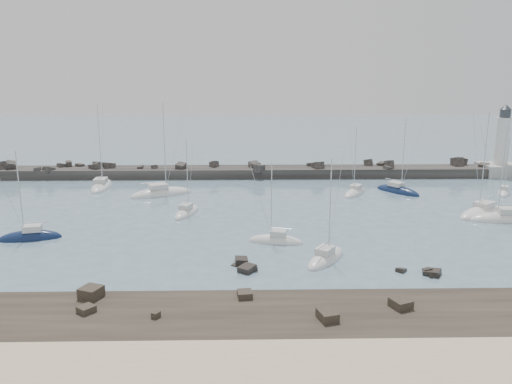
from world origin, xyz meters
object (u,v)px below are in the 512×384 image
sailboat_9 (502,220)px  sailboat_2 (30,238)px  sailboat_6 (355,193)px  sailboat_8 (398,191)px  sailboat_3 (187,213)px  sailboat_7 (326,259)px  sailboat_11 (504,193)px  sailboat_4 (161,194)px  lighthouse (500,160)px  sailboat_10 (482,213)px  sailboat_5 (276,241)px  sailboat_1 (102,187)px

sailboat_9 → sailboat_2: bearing=-173.9°
sailboat_6 → sailboat_8: bearing=8.2°
sailboat_3 → sailboat_6: sailboat_6 is taller
sailboat_7 → sailboat_8: sailboat_8 is taller
sailboat_7 → sailboat_11: (34.57, 30.23, -0.00)m
sailboat_4 → sailboat_9: bearing=-18.3°
lighthouse → sailboat_6: bearing=-154.5°
sailboat_3 → sailboat_11: (51.51, 11.43, -0.00)m
sailboat_10 → sailboat_6: bearing=139.5°
sailboat_2 → sailboat_3: 20.73m
sailboat_4 → sailboat_11: size_ratio=1.64×
sailboat_3 → sailboat_11: sailboat_3 is taller
sailboat_3 → sailboat_7: (16.94, -18.80, 0.00)m
sailboat_9 → sailboat_10: sailboat_10 is taller
lighthouse → sailboat_11: size_ratio=1.46×
sailboat_5 → sailboat_3: bearing=132.8°
sailboat_7 → sailboat_3: bearing=132.0°
sailboat_1 → sailboat_8: sailboat_1 is taller
sailboat_4 → sailboat_6: 32.16m
sailboat_5 → sailboat_11: (39.59, 24.29, -0.01)m
lighthouse → sailboat_4: bearing=-166.4°
sailboat_3 → sailboat_11: bearing=12.5°
sailboat_2 → sailboat_7: (34.51, -7.79, -0.02)m
sailboat_6 → sailboat_11: (24.88, -0.43, 0.00)m
sailboat_5 → sailboat_9: 32.39m
sailboat_3 → sailboat_8: sailboat_8 is taller
sailboat_4 → sailboat_9: (48.74, -16.09, 0.00)m
sailboat_1 → sailboat_11: (68.49, -6.01, -0.01)m
sailboat_4 → sailboat_7: sailboat_4 is taller
sailboat_1 → sailboat_9: 64.06m
sailboat_9 → sailboat_11: bearing=62.5°
sailboat_4 → sailboat_10: (47.47, -12.81, -0.01)m
sailboat_1 → sailboat_5: (28.90, -30.30, -0.00)m
sailboat_5 → sailboat_10: 32.20m
sailboat_5 → sailboat_11: 46.44m
sailboat_3 → sailboat_6: bearing=24.0°
sailboat_1 → lighthouse: bearing=7.2°
lighthouse → sailboat_4: sailboat_4 is taller
sailboat_10 → lighthouse: bearing=59.7°
sailboat_10 → sailboat_11: size_ratio=1.57×
sailboat_1 → sailboat_4: bearing=-27.0°
sailboat_6 → sailboat_9: 23.29m
lighthouse → sailboat_7: lighthouse is taller
sailboat_1 → sailboat_3: size_ratio=1.34×
sailboat_5 → sailboat_6: bearing=59.3°
sailboat_6 → sailboat_7: size_ratio=1.02×
sailboat_5 → sailboat_6: sailboat_6 is taller
lighthouse → sailboat_5: lighthouse is taller
lighthouse → sailboat_3: lighthouse is taller
sailboat_1 → sailboat_11: sailboat_1 is taller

